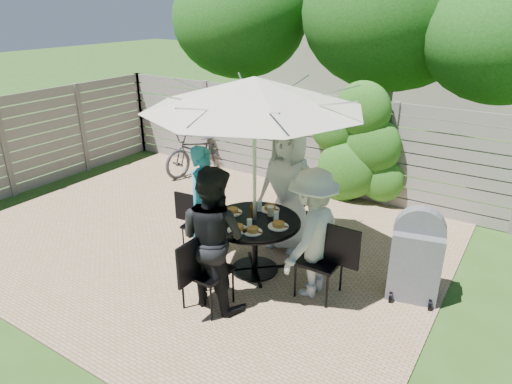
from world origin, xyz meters
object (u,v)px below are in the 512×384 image
Objects in this scene: person_back at (288,188)px; plate_front at (238,228)px; chair_left at (200,235)px; glass_back at (259,206)px; syrup_jug at (253,212)px; coffee_cup at (271,211)px; plate_left at (232,211)px; glass_front at (249,224)px; chair_back at (292,225)px; glass_right at (276,217)px; person_right at (312,234)px; person_left at (205,202)px; plate_back at (270,208)px; patio_table at (255,236)px; plate_right at (278,225)px; chair_right at (320,274)px; person_front at (213,238)px; chair_front at (207,286)px; plate_extra at (253,231)px; bicycle at (200,150)px; umbrella at (254,93)px.

plate_front is (-0.04, -1.19, -0.14)m from person_back.
glass_back is (0.87, 0.23, 0.58)m from chair_left.
syrup_jug reaches higher than coffee_cup.
plate_left is 0.53m from glass_front.
chair_back is 6.74× the size of glass_right.
person_right is at bearing -12.49° from glass_right.
syrup_jug is (0.77, 0.02, 0.04)m from person_left.
coffee_cup is (0.08, -0.61, -0.10)m from person_back.
coffee_cup is (0.94, 0.19, 0.02)m from person_left.
person_back is at bearing 107.63° from glass_right.
plate_back is (0.98, 0.33, 0.53)m from chair_left.
person_left is 0.77m from glass_back.
chair_left reaches higher than patio_table.
person_right is 10.16× the size of syrup_jug.
syrup_jug is at bearing 171.14° from plate_right.
patio_table is 0.99m from chair_right.
patio_table is 0.75× the size of person_left.
person_right is at bearing -135.00° from person_front.
plate_left is at bearing 177.93° from patio_table.
glass_right reaches higher than plate_front.
chair_right is 0.89m from glass_right.
person_back is at bearing -42.81° from chair_right.
chair_front is (-0.07, -1.93, 0.02)m from chair_back.
plate_right is (0.72, -0.03, 0.00)m from plate_left.
person_front is 6.68× the size of plate_back.
glass_back is (0.73, 0.23, 0.03)m from person_left.
chair_right is 0.53m from person_right.
plate_extra is 0.13× the size of bicycle.
plate_front is at bearing 3.92° from chair_back.
umbrella is at bearing 87.93° from plate_front.
bicycle reaches higher than syrup_jug.
plate_extra is 4.43m from bicycle.
plate_back is at bearing 76.97° from syrup_jug.
plate_right is at bearing -7.44° from chair_left.
chair_right is 0.78m from plate_right.
glass_front is at bearing -100.42° from person_front.
person_back is 7.76× the size of plate_extra.
chair_back reaches higher than plate_front.
glass_back is (-0.06, 1.23, 0.54)m from chair_front.
bicycle is (-3.08, 3.03, -0.31)m from plate_front.
bicycle is at bearing 135.81° from plate_left.
chair_right is (0.94, -0.86, -0.63)m from person_back.
glass_back reaches higher than plate_back.
bicycle is (-3.00, 2.41, -0.35)m from glass_back.
person_left reaches higher than plate_back.
plate_left is 0.62m from plate_extra.
plate_extra is at bearing -16.69° from chair_front.
chair_back is at bearing 108.31° from plate_right.
glass_front is (0.11, 0.10, 0.05)m from plate_front.
glass_right is 0.20m from coffee_cup.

